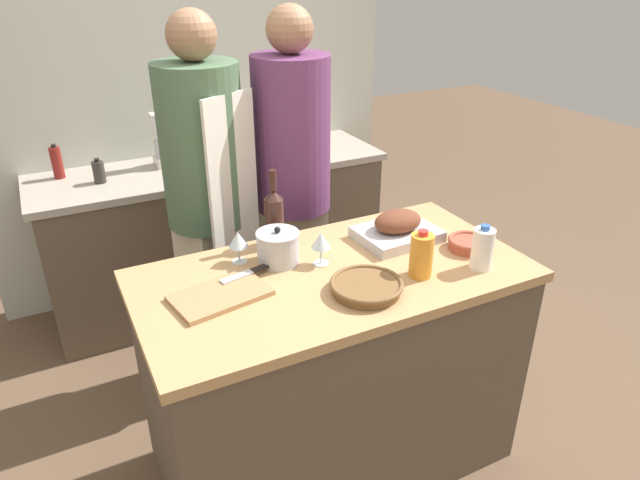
{
  "coord_description": "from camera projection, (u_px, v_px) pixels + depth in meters",
  "views": [
    {
      "loc": [
        -0.88,
        -1.61,
        1.99
      ],
      "look_at": [
        0.0,
        0.11,
        1.02
      ],
      "focal_mm": 32.0,
      "sensor_mm": 36.0,
      "label": 1
    }
  ],
  "objects": [
    {
      "name": "person_cook_guest",
      "position": [
        293.0,
        181.0,
        2.77
      ],
      "size": [
        0.36,
        0.36,
        1.8
      ],
      "rotation": [
        0.0,
        0.0,
        -0.05
      ],
      "color": "beige",
      "rests_on": "ground_plane"
    },
    {
      "name": "milk_jug",
      "position": [
        482.0,
        249.0,
        2.1
      ],
      "size": [
        0.08,
        0.08,
        0.18
      ],
      "color": "white",
      "rests_on": "kitchen_island"
    },
    {
      "name": "roasting_pan",
      "position": [
        397.0,
        229.0,
        2.33
      ],
      "size": [
        0.33,
        0.26,
        0.13
      ],
      "color": "#BCBCC1",
      "rests_on": "kitchen_island"
    },
    {
      "name": "condiment_bottle_tall",
      "position": [
        99.0,
        172.0,
        3.03
      ],
      "size": [
        0.06,
        0.06,
        0.13
      ],
      "color": "#332D28",
      "rests_on": "back_counter"
    },
    {
      "name": "person_cook_aproned",
      "position": [
        207.0,
        195.0,
        2.61
      ],
      "size": [
        0.4,
        0.41,
        1.8
      ],
      "rotation": [
        0.0,
        0.0,
        0.48
      ],
      "color": "beige",
      "rests_on": "ground_plane"
    },
    {
      "name": "back_counter",
      "position": [
        218.0,
        232.0,
        3.53
      ],
      "size": [
        2.04,
        0.6,
        0.89
      ],
      "color": "brown",
      "rests_on": "ground_plane"
    },
    {
      "name": "stand_mixer",
      "position": [
        169.0,
        143.0,
        3.26
      ],
      "size": [
        0.18,
        0.14,
        0.3
      ],
      "color": "silver",
      "rests_on": "back_counter"
    },
    {
      "name": "condiment_bottle_short",
      "position": [
        234.0,
        146.0,
        3.37
      ],
      "size": [
        0.07,
        0.07,
        0.18
      ],
      "color": "maroon",
      "rests_on": "back_counter"
    },
    {
      "name": "knife_chef",
      "position": [
        248.0,
        273.0,
        2.06
      ],
      "size": [
        0.21,
        0.07,
        0.01
      ],
      "color": "#B7B7BC",
      "rests_on": "cutting_board"
    },
    {
      "name": "stock_pot",
      "position": [
        278.0,
        247.0,
        2.15
      ],
      "size": [
        0.16,
        0.16,
        0.15
      ],
      "color": "#B7B7BC",
      "rests_on": "kitchen_island"
    },
    {
      "name": "wicker_basket",
      "position": [
        366.0,
        286.0,
        1.97
      ],
      "size": [
        0.26,
        0.26,
        0.04
      ],
      "color": "brown",
      "rests_on": "kitchen_island"
    },
    {
      "name": "kitchen_island",
      "position": [
        333.0,
        371.0,
        2.32
      ],
      "size": [
        1.45,
        0.75,
        0.94
      ],
      "color": "brown",
      "rests_on": "ground_plane"
    },
    {
      "name": "mixing_bowl",
      "position": [
        468.0,
        243.0,
        2.26
      ],
      "size": [
        0.16,
        0.16,
        0.05
      ],
      "color": "#A84C38",
      "rests_on": "kitchen_island"
    },
    {
      "name": "juice_jug",
      "position": [
        421.0,
        255.0,
        2.05
      ],
      "size": [
        0.08,
        0.08,
        0.18
      ],
      "color": "orange",
      "rests_on": "kitchen_island"
    },
    {
      "name": "ground_plane",
      "position": [
        331.0,
        454.0,
        2.53
      ],
      "size": [
        12.0,
        12.0,
        0.0
      ],
      "primitive_type": "plane",
      "color": "brown"
    },
    {
      "name": "cutting_board",
      "position": [
        220.0,
        295.0,
        1.95
      ],
      "size": [
        0.35,
        0.25,
        0.02
      ],
      "color": "#AD7F51",
      "rests_on": "kitchen_island"
    },
    {
      "name": "wine_bottle_green",
      "position": [
        274.0,
        216.0,
        2.26
      ],
      "size": [
        0.08,
        0.08,
        0.32
      ],
      "color": "#381E19",
      "rests_on": "kitchen_island"
    },
    {
      "name": "condiment_bottle_extra",
      "position": [
        57.0,
        163.0,
        3.08
      ],
      "size": [
        0.06,
        0.06,
        0.19
      ],
      "color": "maroon",
      "rests_on": "back_counter"
    },
    {
      "name": "wine_glass_left",
      "position": [
        238.0,
        240.0,
        2.13
      ],
      "size": [
        0.07,
        0.07,
        0.13
      ],
      "color": "silver",
      "rests_on": "kitchen_island"
    },
    {
      "name": "wine_glass_right",
      "position": [
        321.0,
        242.0,
        2.12
      ],
      "size": [
        0.07,
        0.07,
        0.13
      ],
      "color": "silver",
      "rests_on": "kitchen_island"
    },
    {
      "name": "back_wall",
      "position": [
        189.0,
        87.0,
        3.43
      ],
      "size": [
        2.54,
        0.1,
        2.55
      ],
      "color": "silver",
      "rests_on": "ground_plane"
    }
  ]
}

